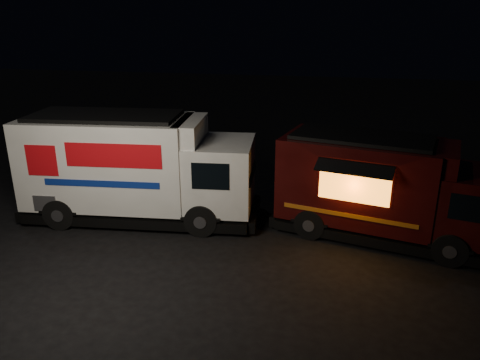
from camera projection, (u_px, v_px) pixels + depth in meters
The scene contains 3 objects.
ground at pixel (196, 247), 13.70m from camera, with size 80.00×80.00×0.00m, color black.
white_truck at pixel (140, 168), 15.15m from camera, with size 7.68×2.62×3.48m, color white, non-canonical shape.
red_truck at pixel (388, 189), 13.86m from camera, with size 6.65×2.45×3.09m, color #320909, non-canonical shape.
Camera 1 is at (3.67, -11.75, 6.47)m, focal length 35.00 mm.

